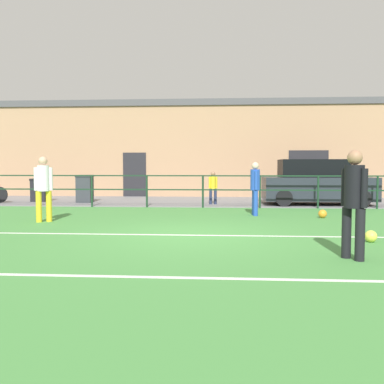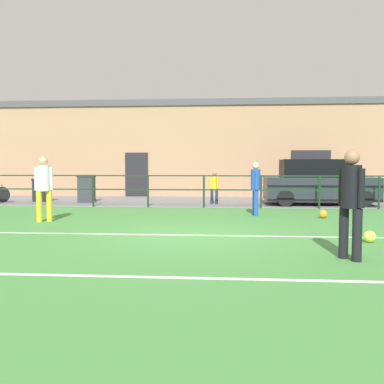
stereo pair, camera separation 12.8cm
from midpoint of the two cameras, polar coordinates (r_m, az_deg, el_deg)
The scene contains 15 objects.
ground at distance 9.14m, azimuth -0.63°, elevation -5.94°, with size 60.00×44.00×0.04m, color #478C42.
field_line_touchline at distance 9.15m, azimuth -0.62°, elevation -5.79°, with size 36.00×0.11×0.00m, color white.
field_line_hash at distance 5.78m, azimuth -3.45°, elevation -11.34°, with size 36.00×0.11×0.00m, color white.
pavement_strip at distance 17.56m, azimuth 1.62°, elevation -1.27°, with size 48.00×5.00×0.02m, color slate.
perimeter_fence at distance 15.02m, azimuth 1.22°, elevation 0.74°, with size 36.07×0.07×1.15m.
clubhouse_facade at distance 21.21m, azimuth 2.05°, elevation 5.77°, with size 28.00×2.56×4.59m.
player_goalkeeper at distance 7.15m, azimuth 20.38°, elevation -0.72°, with size 0.32×0.41×1.73m.
player_striker at distance 11.88m, azimuth -19.55°, elevation 0.90°, with size 0.43×0.30×1.72m.
player_winger at distance 12.80m, azimuth 8.16°, elevation 0.90°, with size 0.28×0.43×1.59m.
soccer_ball_match at distance 8.98m, azimuth 22.45°, elevation -5.50°, with size 0.23×0.23×0.23m, color #E5E04C.
soccer_ball_spare at distance 12.64m, azimuth 16.80°, elevation -2.81°, with size 0.24×0.24×0.24m, color orange.
spectator_child at distance 16.14m, azimuth 2.61°, elevation 0.86°, with size 0.33×0.22×1.25m.
parked_car_red at distance 16.73m, azimuth 16.09°, elevation 1.13°, with size 4.05×1.95×1.70m.
trash_bin_0 at distance 17.50m, azimuth -14.36°, elevation 0.45°, with size 0.62×0.53×1.09m.
trash_bin_1 at distance 18.47m, azimuth -19.87°, elevation 0.26°, with size 0.64×0.55×0.94m.
Camera 1 is at (0.67, -8.99, 1.49)m, focal length 39.85 mm.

